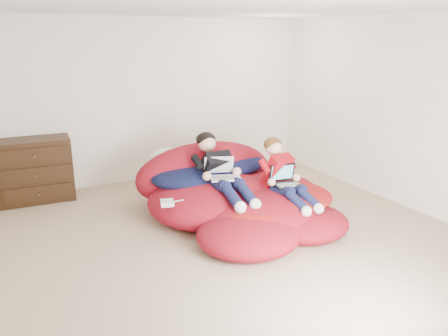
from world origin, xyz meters
The scene contains 9 objects.
room_shell centered at (0.00, 0.00, 0.22)m, with size 5.10×5.10×2.77m.
dresser centered at (-1.90, 2.24, 0.44)m, with size 1.00×0.57×0.88m.
beanbag_pile centered at (0.32, 0.49, 0.27)m, with size 2.29×2.45×0.92m.
cream_pillow centered at (-0.31, 1.34, 0.62)m, with size 0.47×0.30×0.30m, color beige.
older_boy centered at (0.07, 0.51, 0.67)m, with size 0.35×1.27×0.69m.
younger_boy centered at (0.71, 0.05, 0.63)m, with size 0.35×1.00×0.72m.
laptop_white centered at (0.07, 0.40, 0.64)m, with size 0.42×0.47×0.24m.
laptop_black centered at (0.71, 0.01, 0.56)m, with size 0.35×0.32×0.24m.
power_adapter centered at (-0.69, 0.27, 0.42)m, with size 0.14×0.14×0.05m, color silver.
Camera 1 is at (-2.21, -4.07, 2.18)m, focal length 35.00 mm.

